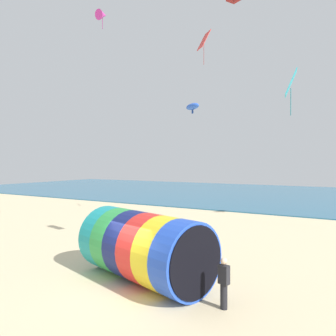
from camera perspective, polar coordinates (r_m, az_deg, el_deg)
name	(u,v)px	position (r m, az deg, el deg)	size (l,w,h in m)	color
ground_plane	(124,292)	(13.42, -7.65, -20.57)	(120.00, 120.00, 0.00)	beige
sea	(298,196)	(51.93, 21.75, -4.49)	(120.00, 40.00, 0.10)	#236084
giant_inflatable_tube	(144,247)	(13.96, -4.20, -13.56)	(6.44, 4.41, 2.85)	teal
kite_handler	(224,283)	(11.78, 9.71, -19.09)	(0.41, 0.31, 1.73)	black
kite_cyan_diamond	(291,84)	(14.17, 20.62, 13.58)	(0.58, 0.81, 1.78)	#2DB2C6
kite_magenta_delta	(102,15)	(23.12, -11.35, 24.67)	(0.71, 0.84, 1.28)	#D1339E
kite_red_diamond	(204,41)	(27.77, 6.26, 21.19)	(1.35, 1.32, 2.66)	red
kite_blue_parafoil	(193,107)	(21.72, 4.29, 10.63)	(1.39, 1.09, 0.67)	blue
bystander_near_water	(180,233)	(19.33, 2.14, -11.32)	(0.39, 0.27, 1.61)	#726651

